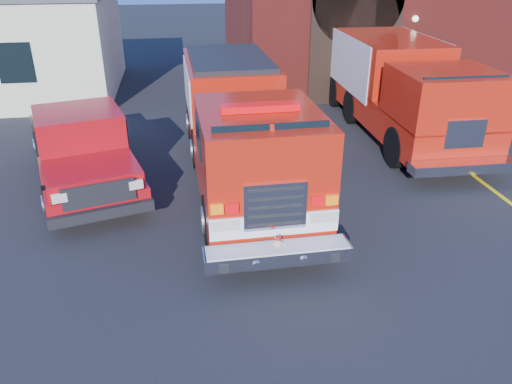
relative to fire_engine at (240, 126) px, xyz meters
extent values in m
plane|color=black|center=(-0.15, -2.34, -1.49)|extent=(100.00, 100.00, 0.00)
cube|color=yellow|center=(6.35, -1.34, -1.49)|extent=(0.12, 3.00, 0.01)
cube|color=yellow|center=(6.35, 1.66, -1.49)|extent=(0.12, 3.00, 0.01)
cube|color=yellow|center=(6.35, 4.66, -1.49)|extent=(0.12, 3.00, 0.01)
cube|color=black|center=(5.35, 6.64, 0.51)|extent=(3.60, 0.12, 4.00)
cube|color=black|center=(-7.15, 6.63, 0.51)|extent=(1.20, 0.10, 1.40)
cylinder|color=black|center=(-1.03, -3.14, -0.95)|extent=(0.36, 1.08, 1.07)
cylinder|color=black|center=(1.12, -3.11, -0.95)|extent=(0.36, 1.08, 1.07)
cube|color=#AF1A0C|center=(0.00, 0.00, -0.66)|extent=(2.56, 8.82, 0.88)
cube|color=#AF1A0C|center=(-0.03, 2.24, 0.46)|extent=(2.50, 4.33, 1.56)
cube|color=#AF1A0C|center=(0.04, -2.83, 0.51)|extent=(2.48, 3.16, 1.46)
cube|color=black|center=(0.06, -4.05, 0.90)|extent=(2.15, 0.11, 0.92)
cube|color=red|center=(0.04, -2.83, 1.32)|extent=(1.57, 0.35, 0.14)
cube|color=white|center=(0.06, -4.42, -0.47)|extent=(2.44, 0.09, 0.43)
cube|color=silver|center=(0.06, -4.42, -0.08)|extent=(1.17, 0.07, 0.92)
cube|color=silver|center=(0.06, -4.69, -0.93)|extent=(2.74, 0.57, 0.27)
cube|color=#B7B7BF|center=(-1.26, 2.22, 0.46)|extent=(0.09, 3.51, 1.27)
cube|color=#B7B7BF|center=(1.20, 2.26, 0.46)|extent=(0.09, 3.51, 1.27)
sphere|color=#CBB381|center=(0.06, -4.69, -0.71)|extent=(0.13, 0.13, 0.13)
sphere|color=#CBB381|center=(0.06, -4.69, -0.62)|extent=(0.11, 0.11, 0.11)
sphere|color=#CBB381|center=(0.02, -4.68, -0.58)|extent=(0.04, 0.04, 0.04)
sphere|color=#CBB381|center=(0.10, -4.68, -0.58)|extent=(0.04, 0.04, 0.04)
ellipsoid|color=red|center=(0.06, -4.69, -0.58)|extent=(0.11, 0.11, 0.06)
cylinder|color=red|center=(0.06, -4.70, -0.60)|extent=(0.13, 0.13, 0.01)
cylinder|color=black|center=(-4.55, -1.67, -1.05)|extent=(0.53, 0.93, 0.88)
cylinder|color=black|center=(-2.68, -1.16, -1.05)|extent=(0.53, 0.93, 0.88)
cube|color=#9F0C13|center=(-4.15, 0.55, -0.89)|extent=(3.71, 6.40, 0.49)
cube|color=#9F0C13|center=(-3.59, -1.52, -0.45)|extent=(2.38, 2.12, 0.38)
cube|color=#9F0C13|center=(-4.06, 0.23, -0.01)|extent=(2.47, 2.44, 1.10)
cube|color=#9F0C13|center=(-4.61, 2.24, -0.45)|extent=(2.56, 2.76, 0.60)
cube|color=black|center=(-3.33, -2.45, -1.00)|extent=(2.20, 0.74, 0.24)
cylinder|color=black|center=(4.47, 0.08, -0.90)|extent=(0.40, 1.18, 1.17)
cylinder|color=black|center=(6.81, 0.03, -0.90)|extent=(0.40, 1.18, 1.17)
cube|color=#AF1A0C|center=(5.70, 3.04, -0.58)|extent=(2.85, 8.59, 0.96)
cube|color=#AF1A0C|center=(5.74, 4.64, 0.64)|extent=(2.78, 5.39, 1.60)
cube|color=#AF1A0C|center=(5.64, 0.06, 0.53)|extent=(2.72, 2.62, 1.39)
cube|color=#B7B7BF|center=(4.40, 4.67, 0.53)|extent=(0.14, 4.48, 1.81)
cube|color=#B7B7BF|center=(7.08, 4.61, 0.53)|extent=(0.14, 4.48, 1.81)
cube|color=silver|center=(5.60, -1.49, -0.90)|extent=(2.89, 0.54, 0.27)
camera|label=1|loc=(-1.55, -12.29, 4.15)|focal=35.00mm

